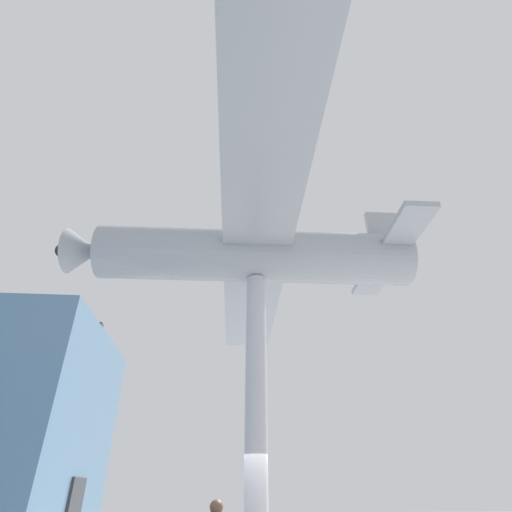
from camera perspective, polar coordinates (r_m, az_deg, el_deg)
support_pylon_central at (r=11.43m, az=0.00°, el=-20.22°), size 0.60×0.60×7.50m
suspended_airplane at (r=13.10m, az=-0.72°, el=0.06°), size 17.70×11.53×2.76m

